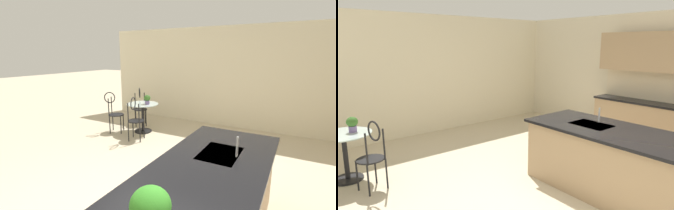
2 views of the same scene
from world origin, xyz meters
TOP-DOWN VIEW (x-y plane):
  - wall_left_window at (-4.26, 0.00)m, footprint 0.12×7.80m
  - kitchen_island at (0.30, 0.85)m, footprint 2.80×1.06m
  - back_counter_run at (-0.40, 3.21)m, footprint 2.44×0.64m
  - upper_cabinet_run at (-0.40, 3.18)m, footprint 2.40×0.36m
  - bistro_table at (-2.66, -1.90)m, footprint 0.80×0.80m
  - chair_by_island at (-2.04, -1.67)m, footprint 0.52×0.47m
  - sink_faucet at (-0.25, 1.03)m, footprint 0.02×0.02m
  - potted_plant_on_table at (-2.67, -1.76)m, footprint 0.17×0.17m

SIDE VIEW (x-z plane):
  - bistro_table at x=-2.66m, z-range 0.08..0.82m
  - kitchen_island at x=0.30m, z-range 0.00..0.92m
  - back_counter_run at x=-0.40m, z-range -0.27..1.25m
  - chair_by_island at x=-2.04m, z-range 0.05..1.09m
  - potted_plant_on_table at x=-2.67m, z-range 0.76..0.99m
  - sink_faucet at x=-0.25m, z-range 0.92..1.14m
  - wall_left_window at x=-4.26m, z-range 0.00..2.70m
  - upper_cabinet_run at x=-0.40m, z-range 1.52..2.28m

